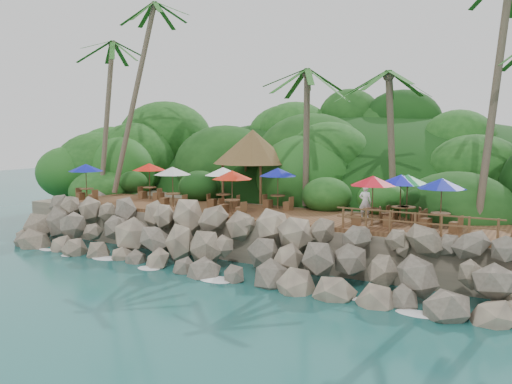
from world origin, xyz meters
The scene contains 12 objects.
ground centered at (0.00, 0.00, 0.00)m, with size 140.00×140.00×0.00m, color #19514F.
land_base centered at (0.00, 16.00, 1.05)m, with size 32.00×25.20×2.10m, color gray.
jungle_hill centered at (0.00, 23.50, 0.00)m, with size 44.80×28.00×15.40m, color #143811.
seawall centered at (0.00, 2.00, 1.15)m, with size 29.00×4.00×2.30m, color gray, non-canonical shape.
terrace centered at (0.00, 6.00, 2.20)m, with size 26.00×5.00×0.20m, color brown.
jungle_foliage centered at (0.00, 15.00, 0.00)m, with size 44.00×16.00×12.00m, color #143811, non-canonical shape.
foam_line centered at (0.00, 0.30, 0.03)m, with size 25.20×0.80×0.06m.
palms centered at (1.34, 8.75, 12.47)m, with size 34.31×7.14×14.84m.
palapa centered at (-2.64, 10.07, 5.79)m, with size 5.13×5.13×4.60m.
dining_clusters centered at (0.52, 5.80, 4.28)m, with size 24.13×5.26×2.39m.
railing centered at (9.40, 3.65, 2.91)m, with size 7.20×0.10×1.00m.
waiter centered at (6.11, 6.68, 3.17)m, with size 0.64×0.42×1.74m, color white.
Camera 1 is at (14.95, -19.36, 6.78)m, focal length 37.17 mm.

